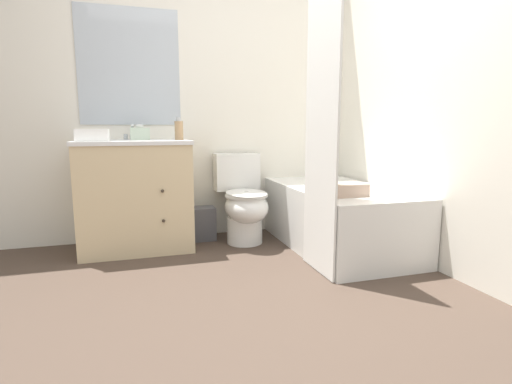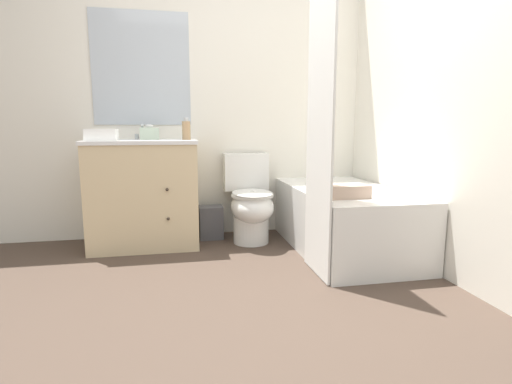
{
  "view_description": "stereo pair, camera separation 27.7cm",
  "coord_description": "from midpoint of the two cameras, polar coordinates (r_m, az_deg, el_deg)",
  "views": [
    {
      "loc": [
        -0.76,
        -1.88,
        0.97
      ],
      "look_at": [
        0.05,
        0.74,
        0.52
      ],
      "focal_mm": 28.0,
      "sensor_mm": 36.0,
      "label": 1
    },
    {
      "loc": [
        -0.49,
        -1.94,
        0.97
      ],
      "look_at": [
        0.05,
        0.74,
        0.52
      ],
      "focal_mm": 28.0,
      "sensor_mm": 36.0,
      "label": 2
    }
  ],
  "objects": [
    {
      "name": "ground_plane",
      "position": [
        2.23,
        0.9,
        -16.42
      ],
      "size": [
        14.0,
        14.0,
        0.0
      ],
      "primitive_type": "plane",
      "color": "#47382D"
    },
    {
      "name": "wall_back",
      "position": [
        3.64,
        -7.51,
        13.69
      ],
      "size": [
        8.0,
        0.06,
        2.5
      ],
      "color": "white",
      "rests_on": "ground_plane"
    },
    {
      "name": "wall_right",
      "position": [
        3.3,
        17.2,
        13.8
      ],
      "size": [
        0.05,
        2.65,
        2.5
      ],
      "color": "white",
      "rests_on": "ground_plane"
    },
    {
      "name": "vanity_cabinet",
      "position": [
        3.33,
        -19.13,
        -0.32
      ],
      "size": [
        0.86,
        0.58,
        0.87
      ],
      "color": "beige",
      "rests_on": "ground_plane"
    },
    {
      "name": "sink_faucet",
      "position": [
        3.46,
        -19.44,
        7.66
      ],
      "size": [
        0.14,
        0.12,
        0.12
      ],
      "color": "silver",
      "rests_on": "vanity_cabinet"
    },
    {
      "name": "toilet",
      "position": [
        3.35,
        -4.16,
        -1.42
      ],
      "size": [
        0.39,
        0.65,
        0.74
      ],
      "color": "white",
      "rests_on": "ground_plane"
    },
    {
      "name": "bathtub",
      "position": [
        3.26,
        9.18,
        -3.55
      ],
      "size": [
        0.76,
        1.42,
        0.49
      ],
      "color": "white",
      "rests_on": "ground_plane"
    },
    {
      "name": "shower_curtain",
      "position": [
        2.59,
        6.29,
        8.68
      ],
      "size": [
        0.02,
        0.45,
        1.87
      ],
      "color": "white",
      "rests_on": "ground_plane"
    },
    {
      "name": "wastebasket",
      "position": [
        3.5,
        -9.84,
        -4.48
      ],
      "size": [
        0.2,
        0.17,
        0.28
      ],
      "color": "#4C4C51",
      "rests_on": "ground_plane"
    },
    {
      "name": "tissue_box",
      "position": [
        3.38,
        -18.56,
        7.95
      ],
      "size": [
        0.15,
        0.11,
        0.12
      ],
      "color": "silver",
      "rests_on": "vanity_cabinet"
    },
    {
      "name": "soap_dispenser",
      "position": [
        3.26,
        -13.39,
        8.63
      ],
      "size": [
        0.07,
        0.07,
        0.18
      ],
      "color": "tan",
      "rests_on": "vanity_cabinet"
    },
    {
      "name": "hand_towel_folded",
      "position": [
        3.17,
        -24.72,
        7.39
      ],
      "size": [
        0.23,
        0.16,
        0.09
      ],
      "color": "white",
      "rests_on": "vanity_cabinet"
    },
    {
      "name": "bath_towel_folded",
      "position": [
        2.79,
        9.52,
        0.3
      ],
      "size": [
        0.32,
        0.19,
        0.09
      ],
      "color": "tan",
      "rests_on": "bathtub"
    }
  ]
}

